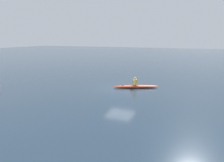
{
  "coord_description": "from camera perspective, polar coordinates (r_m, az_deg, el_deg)",
  "views": [
    {
      "loc": [
        -6.29,
        16.52,
        4.65
      ],
      "look_at": [
        -0.5,
        3.14,
        1.45
      ],
      "focal_mm": 31.54,
      "sensor_mm": 36.0,
      "label": 1
    }
  ],
  "objects": [
    {
      "name": "ground_plane",
      "position": [
        18.28,
        2.46,
        -2.37
      ],
      "size": [
        160.0,
        160.0,
        0.0
      ],
      "primitive_type": "plane",
      "color": "#1E2D3D"
    },
    {
      "name": "kayak",
      "position": [
        18.82,
        6.97,
        -1.6
      ],
      "size": [
        4.09,
        2.31,
        0.26
      ],
      "color": "red",
      "rests_on": "ground"
    },
    {
      "name": "kayaker",
      "position": [
        18.69,
        6.6,
        -0.19
      ],
      "size": [
        1.05,
        2.19,
        0.79
      ],
      "color": "yellow",
      "rests_on": "kayak"
    }
  ]
}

